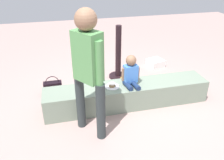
% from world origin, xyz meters
% --- Properties ---
extents(ground_plane, '(12.00, 12.00, 0.00)m').
position_xyz_m(ground_plane, '(0.00, 0.00, 0.00)').
color(ground_plane, '#A98B84').
extents(concrete_ledge, '(2.62, 0.46, 0.37)m').
position_xyz_m(concrete_ledge, '(0.00, 0.00, 0.18)').
color(concrete_ledge, gray).
rests_on(concrete_ledge, ground_plane).
extents(child_seated, '(0.28, 0.33, 0.48)m').
position_xyz_m(child_seated, '(0.05, -0.00, 0.58)').
color(child_seated, navy).
rests_on(child_seated, concrete_ledge).
extents(adult_standing, '(0.37, 0.42, 1.68)m').
position_xyz_m(adult_standing, '(-0.67, -0.51, 1.01)').
color(adult_standing, '#293132').
rests_on(adult_standing, ground_plane).
extents(cake_plate, '(0.22, 0.22, 0.07)m').
position_xyz_m(cake_plate, '(-0.25, -0.01, 0.39)').
color(cake_plate, white).
rests_on(cake_plate, concrete_ledge).
extents(gift_bag, '(0.22, 0.11, 0.31)m').
position_xyz_m(gift_bag, '(0.13, 0.41, 0.14)').
color(gift_bag, gold).
rests_on(gift_bag, ground_plane).
extents(railing_post, '(0.36, 0.36, 1.05)m').
position_xyz_m(railing_post, '(0.12, 0.99, 0.39)').
color(railing_post, black).
rests_on(railing_post, ground_plane).
extents(water_bottle_near_gift, '(0.07, 0.07, 0.19)m').
position_xyz_m(water_bottle_near_gift, '(-0.73, 0.98, 0.09)').
color(water_bottle_near_gift, silver).
rests_on(water_bottle_near_gift, ground_plane).
extents(party_cup_red, '(0.08, 0.08, 0.10)m').
position_xyz_m(party_cup_red, '(-0.59, 0.66, 0.05)').
color(party_cup_red, red).
rests_on(party_cup_red, ground_plane).
extents(cake_box_white, '(0.39, 0.38, 0.15)m').
position_xyz_m(cake_box_white, '(1.06, 1.31, 0.07)').
color(cake_box_white, white).
rests_on(cake_box_white, ground_plane).
extents(handbag_black_leather, '(0.31, 0.13, 0.35)m').
position_xyz_m(handbag_black_leather, '(-1.16, 0.62, 0.12)').
color(handbag_black_leather, black).
rests_on(handbag_black_leather, ground_plane).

